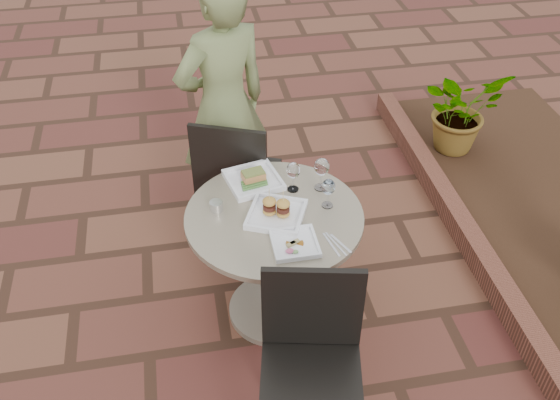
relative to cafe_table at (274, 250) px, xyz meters
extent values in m
plane|color=brown|center=(-0.30, 0.23, -0.48)|extent=(60.00, 60.00, 0.00)
cylinder|color=gray|center=(0.00, 0.00, -0.46)|extent=(0.52, 0.52, 0.04)
cylinder|color=gray|center=(0.00, 0.00, -0.13)|extent=(0.08, 0.08, 0.70)
cylinder|color=gray|center=(0.00, 0.00, 0.23)|extent=(0.90, 0.90, 0.03)
cube|color=black|center=(-0.09, 0.71, -0.03)|extent=(0.57, 0.57, 0.03)
cube|color=black|center=(-0.17, 0.52, 0.22)|extent=(0.42, 0.19, 0.46)
cylinder|color=black|center=(0.16, 0.81, -0.26)|extent=(0.02, 0.02, 0.44)
cylinder|color=black|center=(-0.20, 0.95, -0.26)|extent=(0.02, 0.02, 0.44)
cylinder|color=black|center=(0.01, 0.46, -0.26)|extent=(0.02, 0.02, 0.44)
cylinder|color=black|center=(-0.34, 0.60, -0.26)|extent=(0.02, 0.02, 0.44)
cube|color=black|center=(0.02, -0.80, -0.03)|extent=(0.52, 0.52, 0.03)
cube|color=black|center=(0.06, -0.60, 0.22)|extent=(0.44, 0.12, 0.46)
cylinder|color=black|center=(-0.13, -0.57, -0.26)|extent=(0.02, 0.02, 0.44)
cylinder|color=black|center=(0.25, -0.65, -0.26)|extent=(0.02, 0.02, 0.44)
imported|color=#626D3C|center=(-0.15, 0.91, 0.35)|extent=(0.71, 0.61, 1.66)
cube|color=white|center=(-0.06, 0.28, 0.25)|extent=(0.32, 0.32, 0.01)
cube|color=#C07B43|center=(-0.06, 0.28, 0.29)|extent=(0.13, 0.10, 0.04)
cube|color=#5B642D|center=(-0.06, 0.28, 0.31)|extent=(0.13, 0.09, 0.01)
cube|color=white|center=(0.01, -0.02, 0.25)|extent=(0.35, 0.35, 0.01)
cube|color=white|center=(0.06, -0.24, 0.25)|extent=(0.22, 0.22, 0.01)
ellipsoid|color=#C75279|center=(0.02, -0.29, 0.26)|extent=(0.04, 0.03, 0.02)
cylinder|color=white|center=(0.28, 0.02, 0.25)|extent=(0.06, 0.06, 0.00)
cylinder|color=white|center=(0.28, 0.02, 0.29)|extent=(0.01, 0.01, 0.07)
ellipsoid|color=white|center=(0.28, 0.02, 0.37)|extent=(0.07, 0.07, 0.09)
cylinder|color=white|center=(0.28, 0.02, 0.36)|extent=(0.05, 0.05, 0.04)
cylinder|color=white|center=(0.13, 0.18, 0.25)|extent=(0.06, 0.06, 0.00)
cylinder|color=white|center=(0.13, 0.18, 0.29)|extent=(0.01, 0.01, 0.08)
ellipsoid|color=white|center=(0.13, 0.18, 0.37)|extent=(0.07, 0.07, 0.09)
cylinder|color=white|center=(0.28, 0.17, 0.25)|extent=(0.07, 0.07, 0.00)
cylinder|color=white|center=(0.28, 0.17, 0.29)|extent=(0.01, 0.01, 0.08)
ellipsoid|color=white|center=(0.28, 0.17, 0.38)|extent=(0.08, 0.08, 0.10)
cylinder|color=silver|center=(-0.28, 0.09, 0.27)|extent=(0.07, 0.07, 0.05)
cube|color=brown|center=(1.30, 0.53, -0.41)|extent=(0.12, 3.00, 0.15)
cube|color=black|center=(2.00, 0.53, -0.45)|extent=(1.30, 3.00, 0.06)
imported|color=#33662D|center=(1.62, 1.31, -0.10)|extent=(0.70, 0.65, 0.64)
camera|label=1|loc=(-0.40, -2.33, 2.28)|focal=40.00mm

